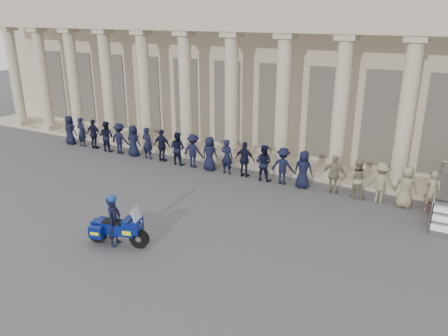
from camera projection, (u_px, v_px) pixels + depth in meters
ground at (154, 236)px, 14.65m from camera, size 90.00×90.00×0.00m
building at (305, 60)px, 25.33m from camera, size 40.00×12.50×9.00m
officer_rank at (246, 160)px, 19.70m from camera, size 22.50×0.62×1.64m
motorcycle at (118, 229)px, 13.92m from camera, size 2.08×1.08×1.36m
rider at (114, 220)px, 13.85m from camera, size 0.54×0.69×1.75m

